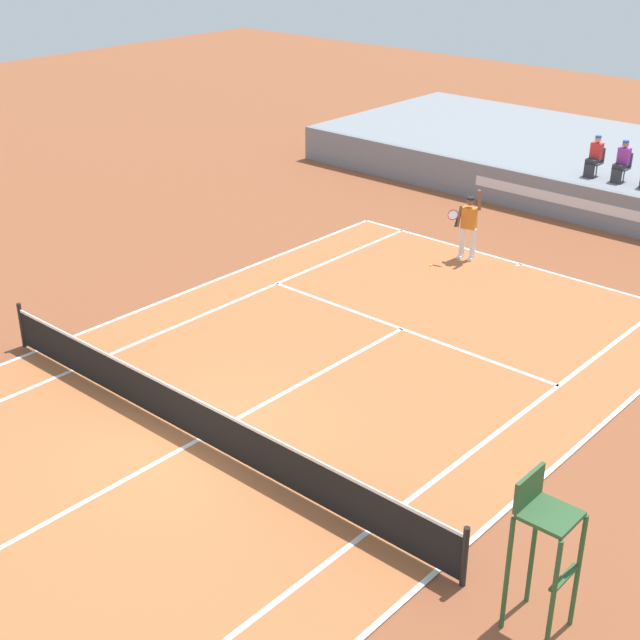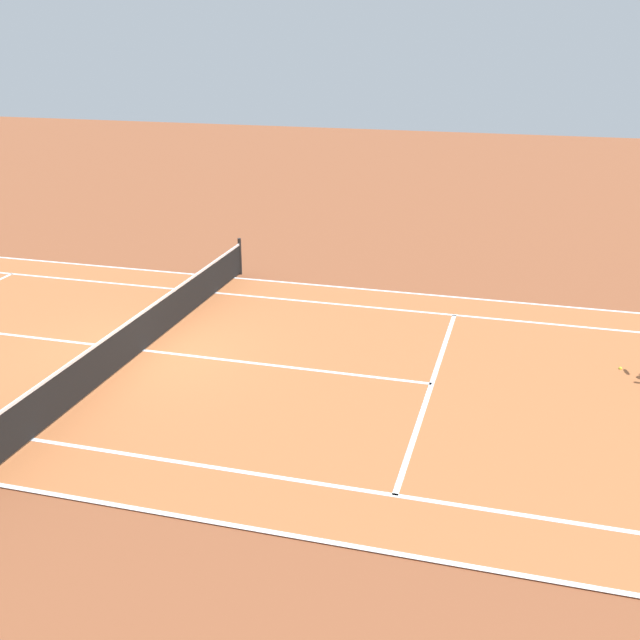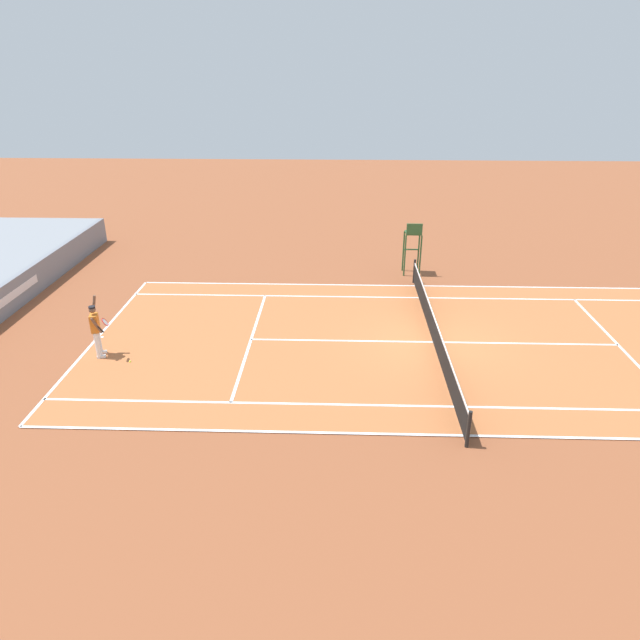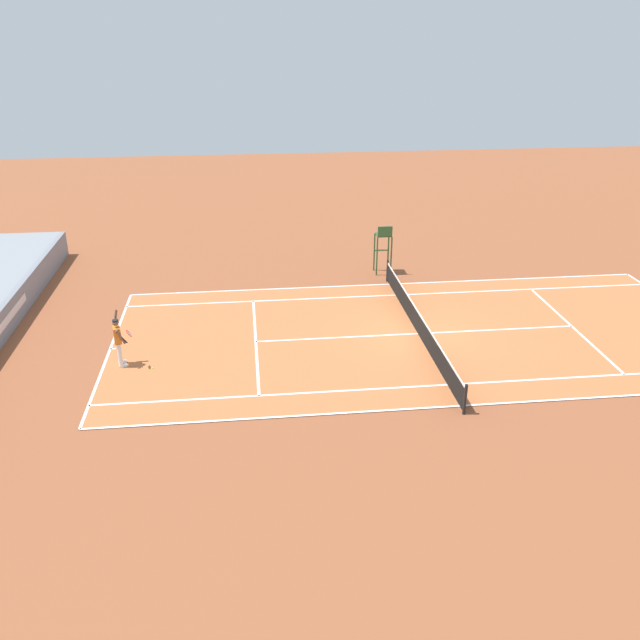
# 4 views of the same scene
# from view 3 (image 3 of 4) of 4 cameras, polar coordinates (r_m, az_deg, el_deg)

# --- Properties ---
(ground_plane) EXTENTS (80.00, 80.00, 0.00)m
(ground_plane) POSITION_cam_3_polar(r_m,az_deg,el_deg) (20.55, 11.11, -2.22)
(ground_plane) COLOR brown
(court) EXTENTS (11.08, 23.88, 0.03)m
(court) POSITION_cam_3_polar(r_m,az_deg,el_deg) (20.54, 11.12, -2.19)
(court) COLOR #B76638
(court) RESTS_ON ground
(net) EXTENTS (11.98, 0.10, 1.07)m
(net) POSITION_cam_3_polar(r_m,az_deg,el_deg) (20.32, 11.23, -0.90)
(net) COLOR black
(net) RESTS_ON ground
(tennis_player) EXTENTS (0.74, 0.75, 2.08)m
(tennis_player) POSITION_cam_3_polar(r_m,az_deg,el_deg) (20.21, -21.30, -0.86)
(tennis_player) COLOR white
(tennis_player) RESTS_ON ground
(tennis_ball) EXTENTS (0.07, 0.07, 0.07)m
(tennis_ball) POSITION_cam_3_polar(r_m,az_deg,el_deg) (19.86, -18.30, -3.94)
(tennis_ball) COLOR #D1E533
(tennis_ball) RESTS_ON ground
(umpire_chair) EXTENTS (0.77, 0.77, 2.44)m
(umpire_chair) POSITION_cam_3_polar(r_m,az_deg,el_deg) (26.55, 9.18, 7.72)
(umpire_chair) COLOR #2D562D
(umpire_chair) RESTS_ON ground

